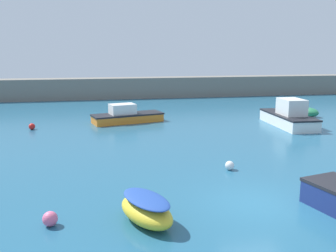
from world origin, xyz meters
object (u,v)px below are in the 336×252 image
at_px(fishing_dinghy_green, 308,112).
at_px(mooring_buoy_red, 32,126).
at_px(motorboat_grey_hull, 126,116).
at_px(rowboat_with_red_cover, 146,209).
at_px(mooring_buoy_white, 230,165).
at_px(motorboat_with_cabin, 289,116).
at_px(mooring_buoy_pink, 50,219).

distance_m(fishing_dinghy_green, mooring_buoy_red, 23.07).
bearing_deg(motorboat_grey_hull, rowboat_with_red_cover, -107.08).
bearing_deg(fishing_dinghy_green, mooring_buoy_white, 111.58).
relative_size(motorboat_with_cabin, mooring_buoy_white, 13.75).
height_order(fishing_dinghy_green, mooring_buoy_pink, fishing_dinghy_green).
bearing_deg(mooring_buoy_red, mooring_buoy_white, -47.14).
xyz_separation_m(motorboat_with_cabin, mooring_buoy_red, (-19.24, 2.40, -0.51)).
xyz_separation_m(motorboat_grey_hull, motorboat_with_cabin, (12.15, -3.95, 0.22)).
bearing_deg(mooring_buoy_white, fishing_dinghy_green, 46.97).
distance_m(fishing_dinghy_green, rowboat_with_red_cover, 24.54).
bearing_deg(mooring_buoy_white, motorboat_grey_hull, 106.17).
bearing_deg(motorboat_with_cabin, motorboat_grey_hull, 74.62).
bearing_deg(mooring_buoy_red, fishing_dinghy_green, 2.75).
bearing_deg(mooring_buoy_red, rowboat_with_red_cover, -69.70).
relative_size(fishing_dinghy_green, mooring_buoy_pink, 4.43).
height_order(fishing_dinghy_green, mooring_buoy_red, fishing_dinghy_green).
relative_size(motorboat_grey_hull, mooring_buoy_white, 13.51).
distance_m(motorboat_grey_hull, mooring_buoy_white, 13.93).
bearing_deg(motorboat_grey_hull, mooring_buoy_red, 178.07).
relative_size(mooring_buoy_white, mooring_buoy_pink, 0.88).
relative_size(mooring_buoy_pink, mooring_buoy_red, 1.08).
relative_size(fishing_dinghy_green, rowboat_with_red_cover, 0.77).
distance_m(rowboat_with_red_cover, mooring_buoy_white, 6.85).
height_order(mooring_buoy_pink, mooring_buoy_red, mooring_buoy_pink).
height_order(mooring_buoy_white, mooring_buoy_red, mooring_buoy_red).
bearing_deg(mooring_buoy_pink, mooring_buoy_red, 100.49).
relative_size(motorboat_grey_hull, fishing_dinghy_green, 2.67).
xyz_separation_m(fishing_dinghy_green, mooring_buoy_red, (-23.04, -1.11, -0.17)).
bearing_deg(motorboat_with_cabin, fishing_dinghy_green, -44.59).
bearing_deg(rowboat_with_red_cover, motorboat_grey_hull, 154.09).
relative_size(rowboat_with_red_cover, mooring_buoy_red, 6.20).
height_order(fishing_dinghy_green, mooring_buoy_white, fishing_dinghy_green).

